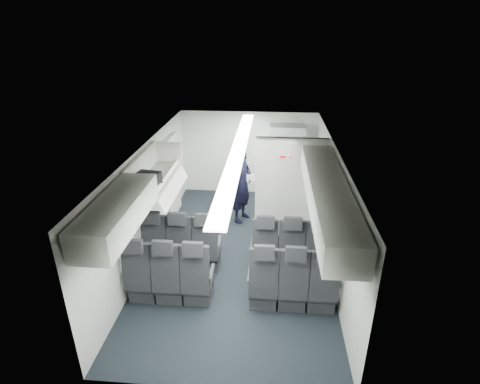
% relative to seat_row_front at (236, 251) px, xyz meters
% --- Properties ---
extents(cabin_shell, '(3.41, 6.01, 2.16)m').
position_rel_seat_row_front_xyz_m(cabin_shell, '(0.00, 0.53, 0.72)').
color(cabin_shell, black).
rests_on(cabin_shell, ground).
extents(seat_row_front, '(3.33, 0.56, 1.24)m').
position_rel_seat_row_front_xyz_m(seat_row_front, '(0.00, 0.00, 0.00)').
color(seat_row_front, black).
rests_on(seat_row_front, cabin_shell).
extents(seat_row_mid, '(3.33, 0.56, 1.24)m').
position_rel_seat_row_front_xyz_m(seat_row_mid, '(0.00, -0.90, 0.00)').
color(seat_row_mid, black).
rests_on(seat_row_mid, cabin_shell).
extents(overhead_bin_left_rear, '(0.53, 1.80, 0.40)m').
position_rel_seat_row_front_xyz_m(overhead_bin_left_rear, '(-1.40, -1.47, 1.46)').
color(overhead_bin_left_rear, white).
rests_on(overhead_bin_left_rear, cabin_shell).
extents(overhead_bin_left_front_open, '(0.64, 1.70, 0.72)m').
position_rel_seat_row_front_xyz_m(overhead_bin_left_front_open, '(-1.44, 0.28, 1.33)').
color(overhead_bin_left_front_open, '#9E9E93').
rests_on(overhead_bin_left_front_open, cabin_shell).
extents(overhead_bin_right_rear, '(0.53, 1.80, 0.40)m').
position_rel_seat_row_front_xyz_m(overhead_bin_right_rear, '(1.40, -1.47, 1.46)').
color(overhead_bin_right_rear, white).
rests_on(overhead_bin_right_rear, cabin_shell).
extents(overhead_bin_right_front, '(0.53, 1.70, 0.40)m').
position_rel_seat_row_front_xyz_m(overhead_bin_right_front, '(1.40, 0.28, 1.46)').
color(overhead_bin_right_front, white).
rests_on(overhead_bin_right_front, cabin_shell).
extents(bulkhead_partition, '(1.40, 0.15, 2.13)m').
position_rel_seat_row_front_xyz_m(bulkhead_partition, '(0.98, 1.33, 0.67)').
color(bulkhead_partition, silver).
rests_on(bulkhead_partition, cabin_shell).
extents(galley_unit, '(0.85, 0.52, 1.90)m').
position_rel_seat_row_front_xyz_m(galley_unit, '(0.95, 3.25, 0.55)').
color(galley_unit, '#939399').
rests_on(galley_unit, cabin_shell).
extents(boarding_door, '(0.12, 1.27, 1.86)m').
position_rel_seat_row_front_xyz_m(boarding_door, '(-1.64, 2.09, 0.55)').
color(boarding_door, silver).
rests_on(boarding_door, cabin_shell).
extents(flight_attendant, '(0.63, 0.75, 1.76)m').
position_rel_seat_row_front_xyz_m(flight_attendant, '(-0.05, 1.96, 0.48)').
color(flight_attendant, black).
rests_on(flight_attendant, ground).
extents(carry_on_bag, '(0.41, 0.32, 0.22)m').
position_rel_seat_row_front_xyz_m(carry_on_bag, '(-1.40, -0.15, 1.41)').
color(carry_on_bag, black).
rests_on(carry_on_bag, overhead_bin_left_front_open).
extents(papers, '(0.22, 0.06, 0.15)m').
position_rel_seat_row_front_xyz_m(papers, '(0.14, 1.91, 0.65)').
color(papers, white).
rests_on(papers, flight_attendant).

